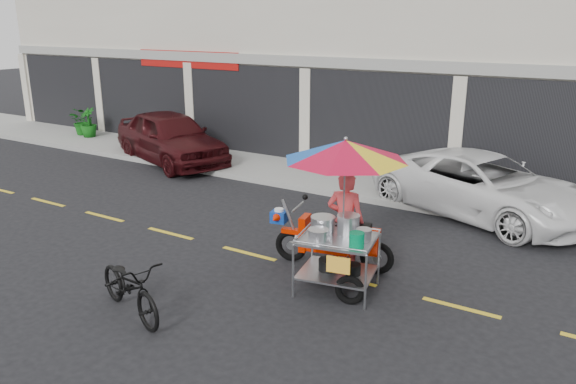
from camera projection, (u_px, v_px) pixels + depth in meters
The scene contains 9 objects.
ground at pixel (344, 278), 9.64m from camera, with size 90.00×90.00×0.00m, color black.
sidewalk at pixel (441, 193), 14.10m from camera, with size 45.00×3.00×0.15m, color gray.
centerline at pixel (344, 278), 9.64m from camera, with size 42.00×0.10×0.01m, color gold.
maroon_sedan at pixel (171, 137), 17.23m from camera, with size 1.89×4.70×1.60m, color #340A0D.
white_pickup at pixel (483, 186), 12.55m from camera, with size 2.32×5.03×1.40m, color white.
plant_tall at pixel (83, 121), 20.81m from camera, with size 0.91×0.79×1.01m, color #105411.
plant_short at pixel (88, 122), 20.40m from camera, with size 0.60×0.60×1.06m, color #105411.
near_bicycle at pixel (130, 287), 8.31m from camera, with size 0.62×1.77×0.93m, color black.
food_vendor_rig at pixel (343, 191), 9.07m from camera, with size 2.81×2.28×2.56m.
Camera 1 is at (3.78, -7.99, 4.25)m, focal length 35.00 mm.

